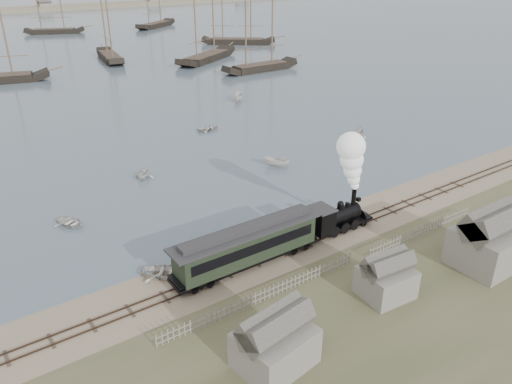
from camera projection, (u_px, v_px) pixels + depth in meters
ground at (277, 240)px, 48.95m from camera, size 600.00×600.00×0.00m
rail_track at (290, 249)px, 47.44m from camera, size 120.00×1.80×0.16m
picket_fence_west at (265, 301)px, 40.40m from camera, size 19.00×0.10×1.20m
picket_fence_east at (422, 235)px, 49.82m from camera, size 15.00×0.10×1.20m
shed_left at (275, 364)px, 34.15m from camera, size 5.00×4.00×4.10m
shed_mid at (384, 295)px, 41.07m from camera, size 4.00×3.50×3.60m
shed_right at (484, 264)px, 45.26m from camera, size 6.00×5.00×5.10m
locomotive at (349, 188)px, 49.30m from camera, size 7.83×2.92×9.76m
passenger_coach at (247, 244)px, 43.99m from camera, size 14.58×2.81×3.54m
beached_dinghy at (164, 272)px, 43.37m from camera, size 4.63×4.79×0.81m
rowboat_0 at (70, 222)px, 51.39m from camera, size 4.13×3.73×0.70m
rowboat_1 at (144, 173)px, 62.08m from camera, size 3.69×3.72×1.48m
rowboat_2 at (277, 162)px, 65.53m from camera, size 3.40×3.23×1.32m
rowboat_3 at (208, 128)px, 79.38m from camera, size 2.81×3.73×0.73m
rowboat_4 at (359, 132)px, 76.24m from camera, size 3.62×3.90×1.67m
rowboat_5 at (238, 97)px, 95.28m from camera, size 4.08×3.83×1.57m
schooner_3 at (106, 21)px, 128.15m from camera, size 7.68×20.05×20.00m
schooner_4 at (261, 28)px, 116.29m from camera, size 20.09×5.03×20.00m
schooner_5 at (238, 10)px, 152.92m from camera, size 21.48×17.92×20.00m
schooner_8 at (50, 4)px, 173.81m from camera, size 20.42×12.04×20.00m
schooner_9 at (154, 0)px, 189.81m from camera, size 21.23×16.66×20.00m
schooner_10 at (205, 21)px, 128.12m from camera, size 23.55×17.17×20.00m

